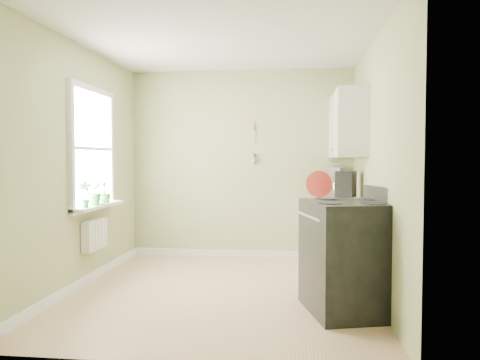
# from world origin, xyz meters

# --- Properties ---
(floor) EXTENTS (3.20, 3.60, 0.02)m
(floor) POSITION_xyz_m (0.00, 0.00, -0.01)
(floor) COLOR tan
(floor) RESTS_ON ground
(ceiling) EXTENTS (3.20, 3.60, 0.02)m
(ceiling) POSITION_xyz_m (0.00, 0.00, 2.71)
(ceiling) COLOR white
(ceiling) RESTS_ON wall_back
(wall_back) EXTENTS (3.20, 0.02, 2.70)m
(wall_back) POSITION_xyz_m (0.00, 1.81, 1.35)
(wall_back) COLOR tan
(wall_back) RESTS_ON floor
(wall_left) EXTENTS (0.02, 3.60, 2.70)m
(wall_left) POSITION_xyz_m (-1.61, 0.00, 1.35)
(wall_left) COLOR tan
(wall_left) RESTS_ON floor
(wall_right) EXTENTS (0.02, 3.60, 2.70)m
(wall_right) POSITION_xyz_m (1.61, 0.00, 1.35)
(wall_right) COLOR tan
(wall_right) RESTS_ON floor
(base_cabinets) EXTENTS (0.60, 1.60, 0.87)m
(base_cabinets) POSITION_xyz_m (1.30, 1.00, 0.43)
(base_cabinets) COLOR white
(base_cabinets) RESTS_ON floor
(countertop) EXTENTS (0.64, 1.60, 0.04)m
(countertop) POSITION_xyz_m (1.29, 1.00, 0.89)
(countertop) COLOR #E2B98A
(countertop) RESTS_ON base_cabinets
(upper_cabinets) EXTENTS (0.35, 1.40, 0.80)m
(upper_cabinets) POSITION_xyz_m (1.43, 1.10, 1.85)
(upper_cabinets) COLOR white
(upper_cabinets) RESTS_ON wall_right
(window) EXTENTS (0.06, 1.14, 1.44)m
(window) POSITION_xyz_m (-1.58, 0.30, 1.55)
(window) COLOR white
(window) RESTS_ON wall_left
(window_sill) EXTENTS (0.18, 1.14, 0.04)m
(window_sill) POSITION_xyz_m (-1.51, 0.30, 0.88)
(window_sill) COLOR white
(window_sill) RESTS_ON wall_left
(radiator) EXTENTS (0.12, 0.50, 0.35)m
(radiator) POSITION_xyz_m (-1.54, 0.25, 0.55)
(radiator) COLOR white
(radiator) RESTS_ON wall_left
(wall_utensils) EXTENTS (0.02, 0.14, 0.58)m
(wall_utensils) POSITION_xyz_m (0.20, 1.78, 1.56)
(wall_utensils) COLOR #E2B98A
(wall_utensils) RESTS_ON wall_back
(stove) EXTENTS (0.94, 1.01, 1.17)m
(stove) POSITION_xyz_m (1.28, -0.51, 0.53)
(stove) COLOR black
(stove) RESTS_ON floor
(stand_mixer) EXTENTS (0.31, 0.40, 0.44)m
(stand_mixer) POSITION_xyz_m (1.37, 1.74, 1.10)
(stand_mixer) COLOR #B2B2B7
(stand_mixer) RESTS_ON countertop
(kettle) EXTENTS (0.18, 0.10, 0.18)m
(kettle) POSITION_xyz_m (1.10, 1.72, 1.00)
(kettle) COLOR silver
(kettle) RESTS_ON countertop
(coffee_maker) EXTENTS (0.28, 0.29, 0.37)m
(coffee_maker) POSITION_xyz_m (1.40, 0.95, 1.08)
(coffee_maker) COLOR black
(coffee_maker) RESTS_ON countertop
(red_tray) EXTENTS (0.36, 0.17, 0.36)m
(red_tray) POSITION_xyz_m (1.10, 1.45, 1.09)
(red_tray) COLOR #A42C22
(red_tray) RESTS_ON countertop
(jar) EXTENTS (0.08, 0.08, 0.08)m
(jar) POSITION_xyz_m (1.12, 0.30, 0.95)
(jar) COLOR #AEA589
(jar) RESTS_ON countertop
(plant_a) EXTENTS (0.19, 0.17, 0.30)m
(plant_a) POSITION_xyz_m (-1.50, -0.07, 1.05)
(plant_a) COLOR #297E2D
(plant_a) RESTS_ON window_sill
(plant_b) EXTENTS (0.18, 0.20, 0.30)m
(plant_b) POSITION_xyz_m (-1.50, 0.20, 1.05)
(plant_b) COLOR #297E2D
(plant_b) RESTS_ON window_sill
(plant_c) EXTENTS (0.15, 0.15, 0.27)m
(plant_c) POSITION_xyz_m (-1.50, 0.47, 1.03)
(plant_c) COLOR #297E2D
(plant_c) RESTS_ON window_sill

